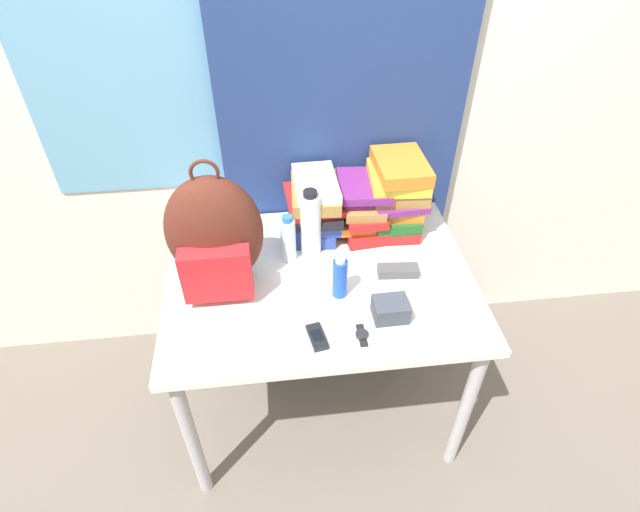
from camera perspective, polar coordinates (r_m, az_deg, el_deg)
name	(u,v)px	position (r m, az deg, el deg)	size (l,w,h in m)	color
ground_plane	(332,484)	(2.23, 1.40, -24.62)	(12.00, 12.00, 0.00)	#665B51
wall_back	(303,95)	(2.00, -1.92, 17.92)	(6.00, 0.06, 2.50)	silver
curtain_blue	(343,99)	(1.97, 2.63, 17.47)	(0.95, 0.04, 2.50)	navy
desk	(320,295)	(1.91, 0.00, -4.43)	(1.12, 0.84, 0.77)	silver
backpack	(215,236)	(1.72, -11.93, 2.24)	(0.33, 0.25, 0.50)	#512319
book_stack_left	(315,206)	(1.96, -0.56, 5.76)	(0.22, 0.28, 0.25)	navy
book_stack_center	(362,207)	(2.01, 4.80, 5.60)	(0.22, 0.29, 0.22)	red
book_stack_right	(397,193)	(2.01, 8.81, 7.11)	(0.24, 0.27, 0.31)	red
water_bottle	(288,239)	(1.86, -3.66, 1.92)	(0.06, 0.06, 0.20)	silver
sports_bottle	(311,224)	(1.87, -1.08, 3.68)	(0.08, 0.08, 0.28)	white
sunscreen_bottle	(340,277)	(1.72, 2.29, -2.44)	(0.05, 0.05, 0.18)	blue
cell_phone	(317,337)	(1.63, -0.35, -9.23)	(0.07, 0.12, 0.02)	black
sunglasses_case	(398,271)	(1.86, 8.90, -1.68)	(0.15, 0.07, 0.04)	#47474C
camera_pouch	(390,309)	(1.69, 8.06, -6.04)	(0.12, 0.10, 0.07)	#383D47
wristwatch	(362,335)	(1.65, 4.82, -8.96)	(0.04, 0.10, 0.01)	black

